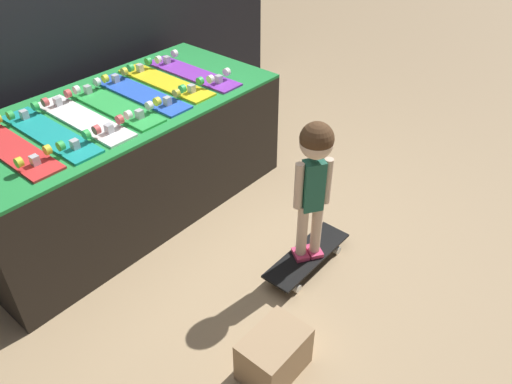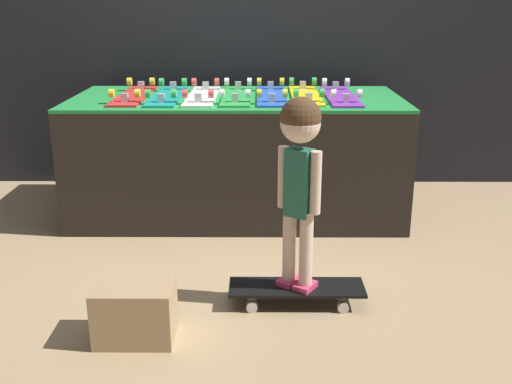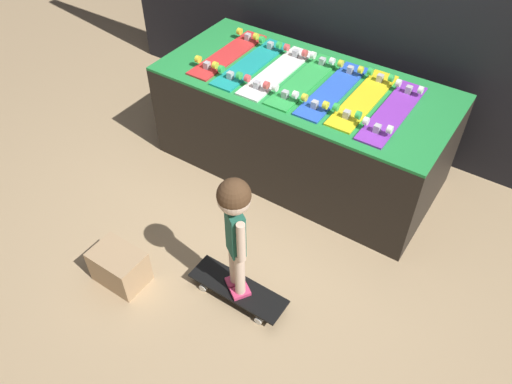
% 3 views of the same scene
% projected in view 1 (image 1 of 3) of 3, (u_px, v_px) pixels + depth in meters
% --- Properties ---
extents(ground_plane, '(16.00, 16.00, 0.00)m').
position_uv_depth(ground_plane, '(195.00, 245.00, 3.24)').
color(ground_plane, tan).
extents(back_wall, '(4.49, 0.10, 2.32)m').
position_uv_depth(back_wall, '(35.00, 22.00, 3.27)').
color(back_wall, black).
rests_on(back_wall, ground_plane).
extents(display_rack, '(2.13, 0.99, 0.78)m').
position_uv_depth(display_rack, '(122.00, 159.00, 3.35)').
color(display_rack, black).
rests_on(display_rack, ground_plane).
extents(skateboard_red_on_rack, '(0.19, 0.79, 0.09)m').
position_uv_depth(skateboard_red_on_rack, '(10.00, 147.00, 2.69)').
color(skateboard_red_on_rack, red).
rests_on(skateboard_red_on_rack, display_rack).
extents(skateboard_teal_on_rack, '(0.19, 0.79, 0.09)m').
position_uv_depth(skateboard_teal_on_rack, '(49.00, 132.00, 2.82)').
color(skateboard_teal_on_rack, teal).
rests_on(skateboard_teal_on_rack, display_rack).
extents(skateboard_white_on_rack, '(0.19, 0.79, 0.09)m').
position_uv_depth(skateboard_white_on_rack, '(83.00, 118.00, 2.96)').
color(skateboard_white_on_rack, white).
rests_on(skateboard_white_on_rack, display_rack).
extents(skateboard_green_on_rack, '(0.19, 0.79, 0.09)m').
position_uv_depth(skateboard_green_on_rack, '(113.00, 105.00, 3.10)').
color(skateboard_green_on_rack, green).
rests_on(skateboard_green_on_rack, display_rack).
extents(skateboard_blue_on_rack, '(0.19, 0.79, 0.09)m').
position_uv_depth(skateboard_blue_on_rack, '(141.00, 92.00, 3.24)').
color(skateboard_blue_on_rack, blue).
rests_on(skateboard_blue_on_rack, display_rack).
extents(skateboard_yellow_on_rack, '(0.19, 0.79, 0.09)m').
position_uv_depth(skateboard_yellow_on_rack, '(165.00, 81.00, 3.39)').
color(skateboard_yellow_on_rack, yellow).
rests_on(skateboard_yellow_on_rack, display_rack).
extents(skateboard_purple_on_rack, '(0.19, 0.79, 0.09)m').
position_uv_depth(skateboard_purple_on_rack, '(192.00, 72.00, 3.51)').
color(skateboard_purple_on_rack, purple).
rests_on(skateboard_purple_on_rack, display_rack).
extents(skateboard_on_floor, '(0.64, 0.20, 0.09)m').
position_uv_depth(skateboard_on_floor, '(307.00, 256.00, 3.05)').
color(skateboard_on_floor, black).
rests_on(skateboard_on_floor, ground_plane).
extents(child, '(0.21, 0.19, 0.90)m').
position_uv_depth(child, '(314.00, 168.00, 2.67)').
color(child, '#E03D6B').
rests_on(child, skateboard_on_floor).
extents(storage_box, '(0.33, 0.23, 0.25)m').
position_uv_depth(storage_box, '(274.00, 354.00, 2.43)').
color(storage_box, tan).
rests_on(storage_box, ground_plane).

